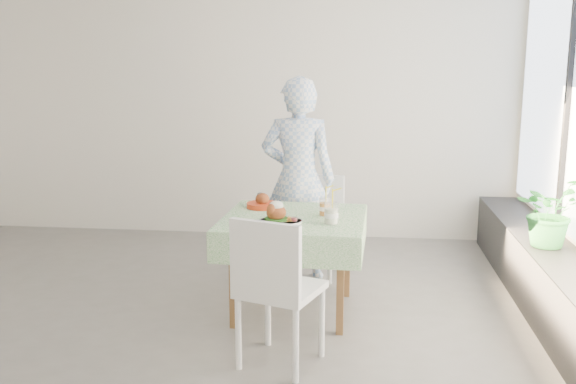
# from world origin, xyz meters

# --- Properties ---
(floor) EXTENTS (6.00, 6.00, 0.00)m
(floor) POSITION_xyz_m (0.00, 0.00, 0.00)
(floor) COLOR #62605D
(floor) RESTS_ON ground
(wall_back) EXTENTS (6.00, 0.02, 2.80)m
(wall_back) POSITION_xyz_m (0.00, 2.50, 1.40)
(wall_back) COLOR white
(wall_back) RESTS_ON ground
(window_ledge) EXTENTS (0.40, 4.80, 0.50)m
(window_ledge) POSITION_xyz_m (2.80, 0.00, 0.25)
(window_ledge) COLOR black
(window_ledge) RESTS_ON ground
(cafe_table) EXTENTS (1.08, 1.08, 0.74)m
(cafe_table) POSITION_xyz_m (0.87, 0.28, 0.46)
(cafe_table) COLOR brown
(cafe_table) RESTS_ON ground
(chair_far) EXTENTS (0.49, 0.49, 0.88)m
(chair_far) POSITION_xyz_m (0.98, 1.15, 0.27)
(chair_far) COLOR white
(chair_far) RESTS_ON ground
(chair_near) EXTENTS (0.58, 0.58, 0.96)m
(chair_near) POSITION_xyz_m (0.88, -0.61, 0.30)
(chair_near) COLOR white
(chair_near) RESTS_ON ground
(diner) EXTENTS (0.65, 0.43, 1.76)m
(diner) POSITION_xyz_m (0.83, 1.07, 0.88)
(diner) COLOR #86A8D6
(diner) RESTS_ON ground
(main_dish) EXTENTS (0.31, 0.31, 0.16)m
(main_dish) POSITION_xyz_m (0.78, 0.09, 0.79)
(main_dish) COLOR white
(main_dish) RESTS_ON cafe_table
(juice_cup_orange) EXTENTS (0.09, 0.09, 0.27)m
(juice_cup_orange) POSITION_xyz_m (1.10, 0.34, 0.80)
(juice_cup_orange) COLOR white
(juice_cup_orange) RESTS_ON cafe_table
(juice_cup_lemonade) EXTENTS (0.11, 0.11, 0.30)m
(juice_cup_lemonade) POSITION_xyz_m (1.16, 0.10, 0.81)
(juice_cup_lemonade) COLOR white
(juice_cup_lemonade) RESTS_ON cafe_table
(second_dish) EXTENTS (0.25, 0.25, 0.12)m
(second_dish) POSITION_xyz_m (0.59, 0.55, 0.78)
(second_dish) COLOR #B93312
(second_dish) RESTS_ON cafe_table
(potted_plant) EXTENTS (0.64, 0.64, 0.54)m
(potted_plant) POSITION_xyz_m (2.78, 0.56, 0.77)
(potted_plant) COLOR #257138
(potted_plant) RESTS_ON window_ledge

